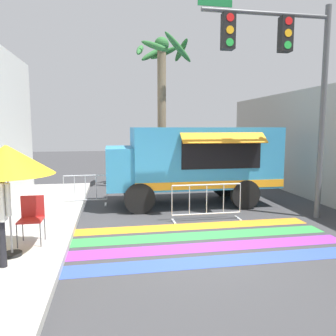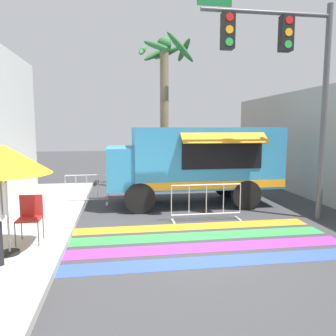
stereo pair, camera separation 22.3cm
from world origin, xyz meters
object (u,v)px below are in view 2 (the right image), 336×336
Objects in this scene: barricade_front at (206,203)px; barricade_side at (87,191)px; food_truck at (192,159)px; palm_tree at (165,85)px; patio_umbrella at (4,160)px; folding_chair at (30,214)px; traffic_signal_pole at (286,65)px.

barricade_front is 4.21m from barricade_side.
palm_tree reaches higher than food_truck.
patio_umbrella is at bearing -154.31° from barricade_front.
palm_tree is at bearing 60.77° from patio_umbrella.
food_truck is at bearing 89.18° from barricade_front.
palm_tree is (3.85, 6.54, 3.60)m from folding_chair.
barricade_front is (4.30, 1.45, -0.24)m from folding_chair.
traffic_signal_pole reaches higher than barricade_front.
folding_chair is 3.93m from barricade_side.
barricade_front is at bearing -90.82° from food_truck.
patio_umbrella is 1.07× the size of barricade_front.
palm_tree is (3.01, 2.71, 3.87)m from barricade_side.
patio_umbrella is 1.46m from folding_chair.
folding_chair is 8.40m from palm_tree.
food_truck is at bearing -81.08° from palm_tree.
barricade_side is at bearing -138.05° from palm_tree.
palm_tree reaches higher than barricade_side.
folding_chair is at bearing 73.26° from patio_umbrella.
palm_tree is (-0.48, 3.08, 2.82)m from food_truck.
traffic_signal_pole reaches higher than folding_chair.
traffic_signal_pole is 2.95× the size of barricade_front.
folding_chair is at bearing -120.48° from palm_tree.
folding_chair is at bearing -161.41° from barricade_front.
palm_tree is at bearing 95.10° from barricade_front.
palm_tree is at bearing 43.05° from folding_chair.
food_truck reaches higher than patio_umbrella.
palm_tree is at bearing 41.95° from barricade_side.
food_truck is 5.65× the size of folding_chair.
folding_chair is at bearing -102.31° from barricade_side.
palm_tree is (-0.45, 5.09, 3.85)m from barricade_front.
food_truck is at bearing -6.07° from barricade_side.
folding_chair is (0.22, 0.73, -1.24)m from patio_umbrella.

